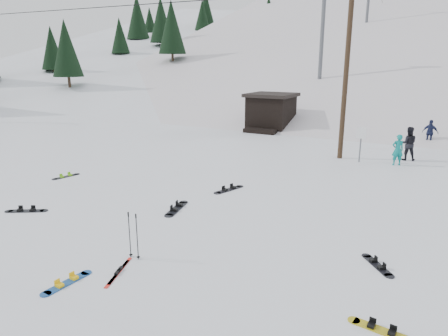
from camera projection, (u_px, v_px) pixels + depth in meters
The scene contains 21 objects.
ground at pixel (139, 255), 10.82m from camera, with size 200.00×200.00×0.00m, color white.
ski_slope at pixel (387, 178), 60.24m from camera, with size 60.00×75.00×45.00m, color silver.
ridge_left at pixel (167, 155), 71.12m from camera, with size 34.00×85.00×38.00m, color white.
treeline_left at pixel (143, 96), 60.59m from camera, with size 20.00×64.00×10.00m, color black, non-canonical shape.
treeline_crest at pixel (414, 87), 83.25m from camera, with size 50.00×6.00×10.00m, color black, non-canonical shape.
utility_pole at pixel (346, 69), 20.45m from camera, with size 2.00×0.26×9.00m.
trail_sign at pixel (361, 138), 20.46m from camera, with size 0.50×0.09×1.85m.
lift_hut at pixel (271, 112), 30.47m from camera, with size 3.40×4.10×2.75m.
lift_tower_near at pixel (322, 30), 35.95m from camera, with size 2.20×0.36×8.00m.
hero_snowboard at pixel (67, 282), 9.42m from camera, with size 0.32×1.37×0.10m.
hero_skis at pixel (119, 272), 9.91m from camera, with size 0.59×1.43×0.08m.
ski_poles at pixel (133, 235), 10.47m from camera, with size 0.35×0.09×1.28m.
board_scatter_a at pixel (26, 211), 13.95m from camera, with size 1.29×0.91×0.10m.
board_scatter_b at pixel (177, 208), 14.16m from camera, with size 0.64×1.66×0.12m.
board_scatter_c at pixel (66, 176), 18.12m from camera, with size 0.45×1.32×0.09m.
board_scatter_d at pixel (377, 265), 10.23m from camera, with size 0.94×1.06×0.09m.
board_scatter_e at pixel (381, 330), 7.75m from camera, with size 1.32×0.37×0.09m.
board_scatter_f at pixel (229, 189), 16.27m from camera, with size 0.67×1.52×0.11m.
skier_teal at pixel (398, 150), 20.00m from camera, with size 0.57×0.38×1.57m, color #0D827D.
skier_dark at pixel (408, 144), 21.00m from camera, with size 0.87×0.67×1.78m, color black.
skier_navy at pixel (430, 133), 24.79m from camera, with size 0.93×0.39×1.59m, color #1C2246.
Camera 1 is at (6.84, -7.45, 5.07)m, focal length 32.00 mm.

